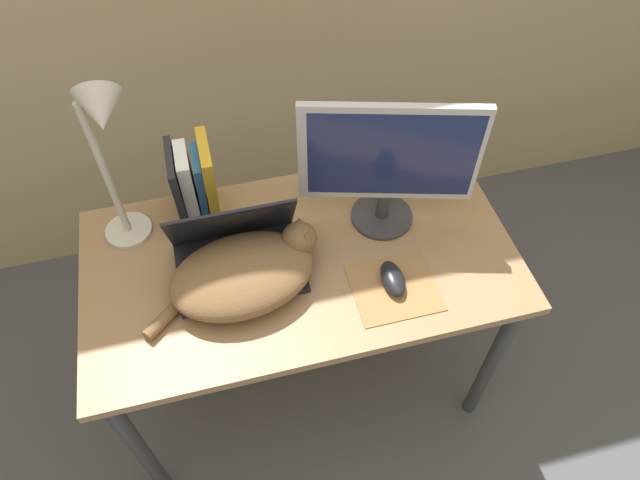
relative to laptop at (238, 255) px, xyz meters
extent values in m
plane|color=#4C4C51|center=(0.17, -0.34, -0.77)|extent=(12.00, 12.00, 0.00)
cube|color=#93704C|center=(0.17, -0.02, -0.06)|extent=(1.18, 0.64, 0.03)
cylinder|color=#38383D|center=(-0.37, -0.29, -0.42)|extent=(0.04, 0.04, 0.70)
cylinder|color=#38383D|center=(0.71, -0.29, -0.42)|extent=(0.04, 0.04, 0.70)
cylinder|color=#38383D|center=(-0.37, 0.25, -0.42)|extent=(0.04, 0.04, 0.70)
cylinder|color=#38383D|center=(0.71, 0.25, -0.42)|extent=(0.04, 0.04, 0.70)
cube|color=black|center=(0.00, -0.02, -0.04)|extent=(0.33, 0.23, 0.02)
cube|color=#28282D|center=(0.00, -0.03, -0.03)|extent=(0.27, 0.12, 0.00)
cube|color=black|center=(0.00, 0.04, 0.08)|extent=(0.33, 0.11, 0.21)
cube|color=black|center=(0.00, 0.04, 0.08)|extent=(0.30, 0.10, 0.18)
ellipsoid|color=brown|center=(0.00, -0.08, 0.01)|extent=(0.41, 0.30, 0.11)
sphere|color=brown|center=(0.17, -0.02, 0.04)|extent=(0.10, 0.10, 0.10)
cone|color=brown|center=(0.17, 0.01, 0.07)|extent=(0.04, 0.04, 0.03)
cone|color=brown|center=(0.18, -0.04, 0.07)|extent=(0.04, 0.04, 0.03)
cylinder|color=brown|center=(-0.20, -0.13, -0.03)|extent=(0.13, 0.12, 0.03)
cylinder|color=#333338|center=(0.43, 0.07, -0.04)|extent=(0.18, 0.18, 0.01)
cylinder|color=#333338|center=(0.43, 0.07, 0.01)|extent=(0.04, 0.04, 0.08)
cube|color=#B2B2B7|center=(0.43, 0.07, 0.20)|extent=(0.46, 0.15, 0.31)
cube|color=navy|center=(0.43, 0.05, 0.20)|extent=(0.42, 0.12, 0.27)
cube|color=olive|center=(0.38, -0.18, -0.04)|extent=(0.22, 0.20, 0.00)
ellipsoid|color=black|center=(0.38, -0.16, -0.02)|extent=(0.06, 0.11, 0.04)
cube|color=#232328|center=(-0.12, 0.22, 0.07)|extent=(0.02, 0.17, 0.23)
cube|color=white|center=(-0.10, 0.22, 0.07)|extent=(0.03, 0.13, 0.23)
cube|color=#285B93|center=(-0.06, 0.22, 0.06)|extent=(0.03, 0.13, 0.22)
cube|color=gold|center=(-0.04, 0.22, 0.08)|extent=(0.03, 0.16, 0.25)
cylinder|color=beige|center=(-0.29, 0.19, -0.04)|extent=(0.13, 0.13, 0.01)
cylinder|color=beige|center=(-0.29, 0.19, 0.19)|extent=(0.02, 0.02, 0.44)
cone|color=beige|center=(-0.24, 0.15, 0.41)|extent=(0.11, 0.13, 0.14)
camera|label=1|loc=(-0.01, -0.94, 1.21)|focal=32.00mm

